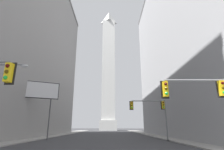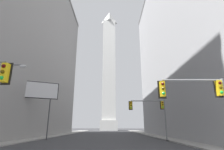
{
  "view_description": "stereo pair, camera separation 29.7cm",
  "coord_description": "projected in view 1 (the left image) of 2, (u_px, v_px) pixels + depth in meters",
  "views": [
    {
      "loc": [
        1.35,
        -2.82,
        1.99
      ],
      "look_at": [
        1.69,
        50.78,
        17.82
      ],
      "focal_mm": 28.0,
      "sensor_mm": 36.0,
      "label": 1
    },
    {
      "loc": [
        1.64,
        -2.82,
        1.99
      ],
      "look_at": [
        1.69,
        50.78,
        17.82
      ],
      "focal_mm": 28.0,
      "sensor_mm": 36.0,
      "label": 2
    }
  ],
  "objects": [
    {
      "name": "billboard_sign",
      "position": [
        36.0,
        91.0,
        28.06
      ],
      "size": [
        6.57,
        3.02,
        9.06
      ],
      "color": "#3F3F42",
      "rests_on": "ground_plane"
    },
    {
      "name": "obelisk",
      "position": [
        109.0,
        68.0,
        99.78
      ],
      "size": [
        8.92,
        8.92,
        71.09
      ],
      "color": "silver",
      "rests_on": "ground_plane"
    },
    {
      "name": "traffic_light_near_right",
      "position": [
        205.0,
        96.0,
        12.46
      ],
      "size": [
        4.89,
        0.5,
        5.34
      ],
      "color": "slate",
      "rests_on": "ground_plane"
    },
    {
      "name": "traffic_light_mid_right",
      "position": [
        153.0,
        109.0,
        26.06
      ],
      "size": [
        5.53,
        0.51,
        5.8
      ],
      "color": "slate",
      "rests_on": "ground_plane"
    },
    {
      "name": "sidewalk_left",
      "position": [
        41.0,
        137.0,
        33.74
      ],
      "size": [
        5.0,
        110.04,
        0.15
      ],
      "primitive_type": "cube",
      "color": "gray",
      "rests_on": "ground_plane"
    },
    {
      "name": "building_right",
      "position": [
        224.0,
        35.0,
        36.18
      ],
      "size": [
        25.88,
        53.45,
        40.41
      ],
      "color": "#9E9EA0",
      "rests_on": "ground_plane"
    },
    {
      "name": "sidewalk_right",
      "position": [
        166.0,
        137.0,
        33.88
      ],
      "size": [
        5.0,
        110.04,
        0.15
      ],
      "primitive_type": "cube",
      "color": "gray",
      "rests_on": "ground_plane"
    }
  ]
}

